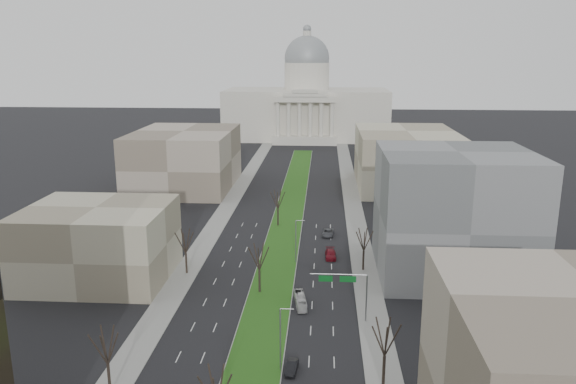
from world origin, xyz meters
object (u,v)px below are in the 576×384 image
at_px(car_black, 292,367).
at_px(car_grey_far, 328,233).
at_px(car_red, 331,254).
at_px(box_van, 300,301).

height_order(car_black, car_grey_far, car_grey_far).
relative_size(car_black, car_grey_far, 0.77).
xyz_separation_m(car_red, car_grey_far, (-0.49, 14.68, -0.06)).
bearing_deg(car_black, box_van, 95.17).
distance_m(car_black, box_van, 20.29).
bearing_deg(car_red, car_black, -98.81).
bearing_deg(car_black, car_red, 88.65).
height_order(car_black, car_red, car_red).
relative_size(car_black, car_red, 0.75).
distance_m(car_red, box_van, 23.95).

